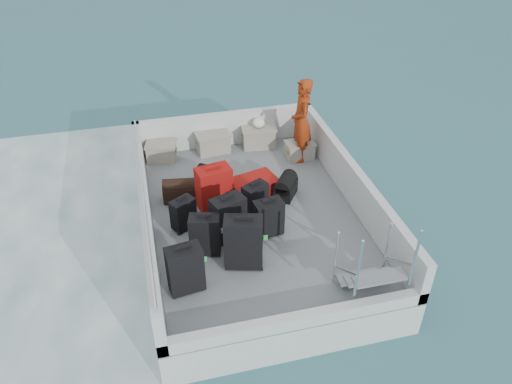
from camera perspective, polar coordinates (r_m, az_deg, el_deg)
ground at (r=8.75m, az=-0.30°, el=-5.70°), size 160.00×160.00×0.00m
ferry_hull at (r=8.56m, az=-0.31°, el=-4.18°), size 3.60×5.00×0.60m
deck at (r=8.36m, az=-0.32°, el=-2.54°), size 3.30×4.70×0.02m
deck_fittings at (r=7.96m, az=2.65°, el=-1.36°), size 3.60×5.00×0.90m
suitcase_0 at (r=6.88m, az=-8.08°, el=-8.80°), size 0.51×0.34×0.74m
suitcase_1 at (r=7.44m, az=-5.84°, el=-4.94°), size 0.50×0.36×0.67m
suitcase_2 at (r=7.98m, az=-8.30°, el=-2.52°), size 0.44×0.39×0.55m
suitcase_3 at (r=7.15m, az=-1.43°, el=-5.85°), size 0.61×0.45×0.83m
suitcase_4 at (r=7.66m, az=-3.17°, el=-3.05°), size 0.58×0.45×0.74m
suitcase_5 at (r=8.31m, az=-4.80°, el=0.41°), size 0.62×0.44×0.77m
suitcase_6 at (r=7.76m, az=1.42°, el=-3.01°), size 0.48×0.33×0.62m
suitcase_7 at (r=8.18m, az=-0.09°, el=-0.90°), size 0.47×0.40×0.58m
suitcase_8 at (r=8.71m, az=-0.29°, el=0.57°), size 0.91×0.71×0.32m
duffel_0 at (r=8.68m, az=-8.67°, el=-0.00°), size 0.61×0.38×0.32m
duffel_1 at (r=8.98m, az=-5.34°, el=1.58°), size 0.49×0.47×0.32m
duffel_2 at (r=8.69m, az=3.42°, el=0.43°), size 0.52×0.56×0.32m
crate_0 at (r=9.88m, az=-10.74°, el=4.51°), size 0.61×0.48×0.33m
crate_1 at (r=10.01m, az=-4.97°, el=5.62°), size 0.67×0.50×0.38m
crate_2 at (r=10.17m, az=0.29°, el=6.31°), size 0.69×0.51×0.39m
crate_3 at (r=9.81m, az=5.02°, el=4.71°), size 0.52×0.37×0.31m
yellow_bag at (r=10.23m, az=0.71°, el=5.94°), size 0.28×0.26×0.22m
white_bag at (r=10.04m, az=0.30°, el=7.74°), size 0.24×0.24×0.18m
passenger at (r=9.46m, az=5.20°, el=8.09°), size 0.47×0.65×1.64m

